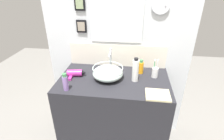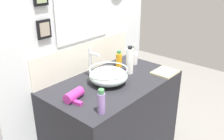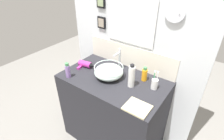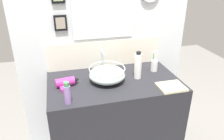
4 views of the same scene
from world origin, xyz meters
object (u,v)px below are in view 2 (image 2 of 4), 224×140
Objects in this scene: faucet at (91,61)px; hair_drier at (76,95)px; shampoo_bottle at (119,59)px; toothbrush_cup at (134,58)px; glass_bowl_sink at (109,76)px; soap_dispenser at (129,61)px; hand_towel at (165,72)px; spray_bottle at (101,102)px.

faucet reaches higher than hair_drier.
toothbrush_cup is at bearing -25.84° from shampoo_bottle.
glass_bowl_sink is 0.27m from soap_dispenser.
hair_drier is at bearing 163.18° from hand_towel.
toothbrush_cup is at bearing 25.06° from soap_dispenser.
faucet is 0.55m from spray_bottle.
spray_bottle reaches higher than hand_towel.
faucet is at bearing 51.76° from spray_bottle.
toothbrush_cup reaches higher than hand_towel.
soap_dispenser is at bearing -109.57° from shampoo_bottle.
hair_drier is 0.96× the size of hand_towel.
faucet is 1.24× the size of hair_drier.
shampoo_bottle is (0.06, 0.16, -0.05)m from soap_dispenser.
glass_bowl_sink is 1.45× the size of hand_towel.
hand_towel is at bearing -26.38° from glass_bowl_sink.
shampoo_bottle is at bearing 70.43° from soap_dispenser.
glass_bowl_sink reaches higher than hair_drier.
shampoo_bottle is at bearing 109.63° from hand_towel.
glass_bowl_sink is 0.48m from toothbrush_cup.
hair_drier is at bearing -173.75° from toothbrush_cup.
faucet is 1.64× the size of shampoo_bottle.
shampoo_bottle is at bearing 26.89° from glass_bowl_sink.
toothbrush_cup reaches higher than spray_bottle.
shampoo_bottle is at bearing -3.78° from faucet.
hair_drier reaches higher than hand_towel.
shampoo_bottle is (0.32, -0.02, -0.07)m from faucet.
glass_bowl_sink reaches higher than hand_towel.
hair_drier is at bearing -151.83° from faucet.
glass_bowl_sink is 1.50× the size of hair_drier.
hair_drier is 0.60m from soap_dispenser.
soap_dispenser is (0.27, 0.00, 0.05)m from glass_bowl_sink.
spray_bottle is at bearing -128.24° from faucet.
shampoo_bottle is at bearing 13.33° from hair_drier.
glass_bowl_sink is 0.52m from hand_towel.
shampoo_bottle is (0.32, 0.16, 0.00)m from glass_bowl_sink.
toothbrush_cup is at bearing 23.02° from spray_bottle.
spray_bottle is at bearing -92.32° from hair_drier.
soap_dispenser is at bearing 130.10° from hand_towel.
hand_towel is at bearing 1.03° from spray_bottle.
shampoo_bottle is at bearing 154.16° from toothbrush_cup.
spray_bottle is at bearing -157.66° from soap_dispenser.
spray_bottle is 0.80× the size of hand_towel.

